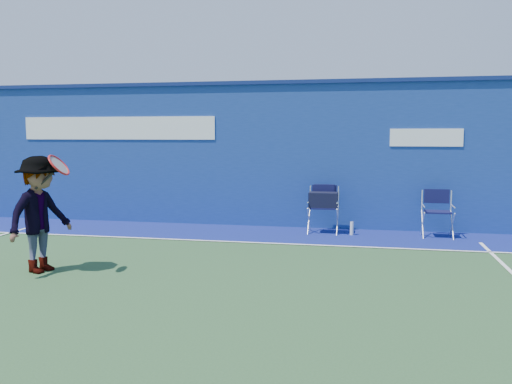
% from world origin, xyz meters
% --- Properties ---
extents(ground, '(80.00, 80.00, 0.00)m').
position_xyz_m(ground, '(0.00, 0.00, 0.00)').
color(ground, '#294B28').
rests_on(ground, ground).
extents(stadium_wall, '(24.00, 0.50, 3.08)m').
position_xyz_m(stadium_wall, '(-0.00, 5.20, 1.55)').
color(stadium_wall, navy).
rests_on(stadium_wall, ground).
extents(out_of_bounds_strip, '(24.00, 1.80, 0.01)m').
position_xyz_m(out_of_bounds_strip, '(0.00, 4.10, 0.00)').
color(out_of_bounds_strip, navy).
rests_on(out_of_bounds_strip, ground).
extents(court_lines, '(24.00, 12.00, 0.01)m').
position_xyz_m(court_lines, '(0.00, 0.60, 0.01)').
color(court_lines, white).
rests_on(court_lines, out_of_bounds_strip).
extents(directors_chair_left, '(0.57, 0.52, 0.96)m').
position_xyz_m(directors_chair_left, '(1.62, 4.47, 0.41)').
color(directors_chair_left, silver).
rests_on(directors_chair_left, ground).
extents(directors_chair_right, '(0.54, 0.49, 0.91)m').
position_xyz_m(directors_chair_right, '(3.80, 4.46, 0.28)').
color(directors_chair_right, silver).
rests_on(directors_chair_right, ground).
extents(water_bottle, '(0.07, 0.07, 0.27)m').
position_xyz_m(water_bottle, '(2.19, 4.33, 0.13)').
color(water_bottle, silver).
rests_on(water_bottle, ground).
extents(tennis_player, '(0.99, 1.19, 1.69)m').
position_xyz_m(tennis_player, '(-2.10, 0.61, 0.83)').
color(tennis_player, '#EA4738').
rests_on(tennis_player, ground).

